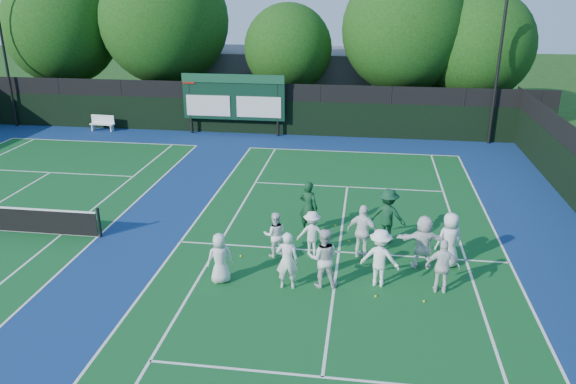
# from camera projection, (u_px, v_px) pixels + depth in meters

# --- Properties ---
(ground) EXTENTS (120.00, 120.00, 0.00)m
(ground) POSITION_uv_depth(u_px,v_px,m) (337.00, 266.00, 17.79)
(ground) COLOR #173B10
(ground) RESTS_ON ground
(court_apron) EXTENTS (34.00, 32.00, 0.01)m
(court_apron) POSITION_uv_depth(u_px,v_px,m) (166.00, 241.00, 19.51)
(court_apron) COLOR navy
(court_apron) RESTS_ON ground
(near_court) EXTENTS (11.05, 23.85, 0.01)m
(near_court) POSITION_uv_depth(u_px,v_px,m) (339.00, 252.00, 18.71)
(near_court) COLOR #104E1F
(near_court) RESTS_ON ground
(back_fence) EXTENTS (34.00, 0.08, 3.00)m
(back_fence) POSITION_uv_depth(u_px,v_px,m) (252.00, 111.00, 32.94)
(back_fence) COLOR black
(back_fence) RESTS_ON ground
(scoreboard) EXTENTS (6.00, 0.21, 3.55)m
(scoreboard) POSITION_uv_depth(u_px,v_px,m) (233.00, 98.00, 32.40)
(scoreboard) COLOR black
(scoreboard) RESTS_ON ground
(clubhouse) EXTENTS (18.00, 6.00, 4.00)m
(clubhouse) POSITION_uv_depth(u_px,v_px,m) (330.00, 79.00, 39.59)
(clubhouse) COLOR slate
(clubhouse) RESTS_ON ground
(light_pole_right) EXTENTS (1.20, 0.30, 10.12)m
(light_pole_right) POSITION_uv_depth(u_px,v_px,m) (504.00, 26.00, 29.13)
(light_pole_right) COLOR black
(light_pole_right) RESTS_ON ground
(bench) EXTENTS (1.51, 0.51, 0.94)m
(bench) POSITION_uv_depth(u_px,v_px,m) (103.00, 122.00, 33.86)
(bench) COLOR white
(bench) RESTS_ON ground
(tree_a) EXTENTS (7.35, 7.35, 9.35)m
(tree_a) POSITION_uv_depth(u_px,v_px,m) (64.00, 31.00, 36.56)
(tree_a) COLOR black
(tree_a) RESTS_ON ground
(tree_b) EXTENTS (8.04, 8.04, 10.21)m
(tree_b) POSITION_uv_depth(u_px,v_px,m) (168.00, 24.00, 35.44)
(tree_b) COLOR black
(tree_b) RESTS_ON ground
(tree_c) EXTENTS (5.45, 5.45, 7.34)m
(tree_c) POSITION_uv_depth(u_px,v_px,m) (291.00, 50.00, 34.92)
(tree_c) COLOR black
(tree_c) RESTS_ON ground
(tree_d) EXTENTS (7.54, 7.54, 9.56)m
(tree_d) POSITION_uv_depth(u_px,v_px,m) (407.00, 33.00, 33.59)
(tree_d) COLOR black
(tree_d) RESTS_ON ground
(tree_e) EXTENTS (6.54, 6.54, 8.19)m
(tree_e) POSITION_uv_depth(u_px,v_px,m) (480.00, 49.00, 33.31)
(tree_e) COLOR black
(tree_e) RESTS_ON ground
(tennis_ball_0) EXTENTS (0.07, 0.07, 0.07)m
(tennis_ball_0) POSITION_uv_depth(u_px,v_px,m) (223.00, 239.00, 19.61)
(tennis_ball_0) COLOR yellow
(tennis_ball_0) RESTS_ON ground
(tennis_ball_1) EXTENTS (0.07, 0.07, 0.07)m
(tennis_ball_1) POSITION_uv_depth(u_px,v_px,m) (349.00, 241.00, 19.44)
(tennis_ball_1) COLOR yellow
(tennis_ball_1) RESTS_ON ground
(tennis_ball_2) EXTENTS (0.07, 0.07, 0.07)m
(tennis_ball_2) POSITION_uv_depth(u_px,v_px,m) (424.00, 301.00, 15.77)
(tennis_ball_2) COLOR yellow
(tennis_ball_2) RESTS_ON ground
(tennis_ball_3) EXTENTS (0.07, 0.07, 0.07)m
(tennis_ball_3) POSITION_uv_depth(u_px,v_px,m) (241.00, 256.00, 18.38)
(tennis_ball_3) COLOR yellow
(tennis_ball_3) RESTS_ON ground
(tennis_ball_4) EXTENTS (0.07, 0.07, 0.07)m
(tennis_ball_4) POSITION_uv_depth(u_px,v_px,m) (335.00, 226.00, 20.68)
(tennis_ball_4) COLOR yellow
(tennis_ball_4) RESTS_ON ground
(tennis_ball_5) EXTENTS (0.07, 0.07, 0.07)m
(tennis_ball_5) POSITION_uv_depth(u_px,v_px,m) (376.00, 296.00, 16.03)
(tennis_ball_5) COLOR yellow
(tennis_ball_5) RESTS_ON ground
(player_front_0) EXTENTS (0.90, 0.76, 1.57)m
(player_front_0) POSITION_uv_depth(u_px,v_px,m) (220.00, 258.00, 16.61)
(player_front_0) COLOR silver
(player_front_0) RESTS_ON ground
(player_front_1) EXTENTS (0.69, 0.49, 1.78)m
(player_front_1) POSITION_uv_depth(u_px,v_px,m) (287.00, 260.00, 16.24)
(player_front_1) COLOR white
(player_front_1) RESTS_ON ground
(player_front_2) EXTENTS (0.94, 0.76, 1.83)m
(player_front_2) POSITION_uv_depth(u_px,v_px,m) (323.00, 258.00, 16.34)
(player_front_2) COLOR silver
(player_front_2) RESTS_ON ground
(player_front_3) EXTENTS (1.26, 0.87, 1.79)m
(player_front_3) POSITION_uv_depth(u_px,v_px,m) (380.00, 258.00, 16.40)
(player_front_3) COLOR white
(player_front_3) RESTS_ON ground
(player_front_4) EXTENTS (0.99, 0.45, 1.65)m
(player_front_4) POSITION_uv_depth(u_px,v_px,m) (443.00, 267.00, 16.03)
(player_front_4) COLOR white
(player_front_4) RESTS_ON ground
(player_back_0) EXTENTS (0.85, 0.73, 1.54)m
(player_back_0) POSITION_uv_depth(u_px,v_px,m) (275.00, 235.00, 18.20)
(player_back_0) COLOR white
(player_back_0) RESTS_ON ground
(player_back_1) EXTENTS (1.05, 0.68, 1.53)m
(player_back_1) POSITION_uv_depth(u_px,v_px,m) (312.00, 233.00, 18.31)
(player_back_1) COLOR white
(player_back_1) RESTS_ON ground
(player_back_2) EXTENTS (1.15, 0.78, 1.82)m
(player_back_2) POSITION_uv_depth(u_px,v_px,m) (363.00, 232.00, 18.07)
(player_back_2) COLOR white
(player_back_2) RESTS_ON ground
(player_back_3) EXTENTS (1.65, 0.61, 1.75)m
(player_back_3) POSITION_uv_depth(u_px,v_px,m) (423.00, 242.00, 17.45)
(player_back_3) COLOR white
(player_back_3) RESTS_ON ground
(player_back_4) EXTENTS (1.04, 0.87, 1.81)m
(player_back_4) POSITION_uv_depth(u_px,v_px,m) (449.00, 240.00, 17.50)
(player_back_4) COLOR white
(player_back_4) RESTS_ON ground
(coach_left) EXTENTS (0.82, 0.68, 1.93)m
(coach_left) POSITION_uv_depth(u_px,v_px,m) (308.00, 207.00, 19.89)
(coach_left) COLOR #0F381D
(coach_left) RESTS_ON ground
(coach_right) EXTENTS (1.37, 0.96, 1.93)m
(coach_right) POSITION_uv_depth(u_px,v_px,m) (388.00, 216.00, 19.17)
(coach_right) COLOR #103B21
(coach_right) RESTS_ON ground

